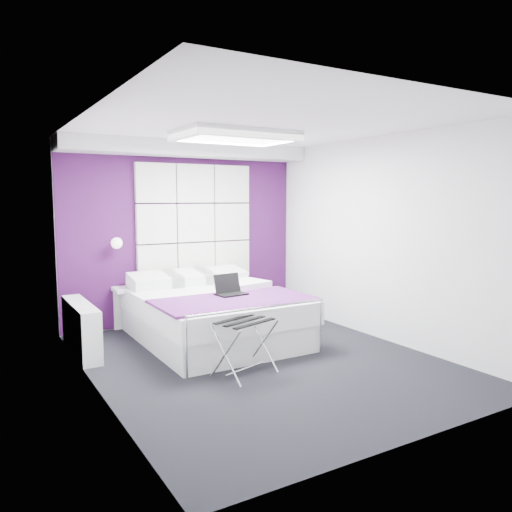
{
  "coord_description": "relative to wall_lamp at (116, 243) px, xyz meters",
  "views": [
    {
      "loc": [
        -2.82,
        -4.66,
        1.81
      ],
      "look_at": [
        0.13,
        0.35,
        1.14
      ],
      "focal_mm": 35.0,
      "sensor_mm": 36.0,
      "label": 1
    }
  ],
  "objects": [
    {
      "name": "wall_back",
      "position": [
        1.05,
        0.14,
        0.08
      ],
      "size": [
        3.6,
        0.0,
        3.6
      ],
      "primitive_type": "plane",
      "rotation": [
        1.57,
        0.0,
        0.0
      ],
      "color": "white",
      "rests_on": "floor"
    },
    {
      "name": "radiator",
      "position": [
        -0.64,
        -0.76,
        -0.92
      ],
      "size": [
        0.22,
        1.2,
        0.6
      ],
      "primitive_type": "cube",
      "color": "silver",
      "rests_on": "floor"
    },
    {
      "name": "wall_right",
      "position": [
        2.85,
        -2.06,
        0.08
      ],
      "size": [
        0.0,
        4.4,
        4.4
      ],
      "primitive_type": "plane",
      "rotation": [
        1.57,
        0.0,
        -1.57
      ],
      "color": "white",
      "rests_on": "floor"
    },
    {
      "name": "bed",
      "position": [
        0.95,
        -1.04,
        -0.89
      ],
      "size": [
        1.86,
        2.25,
        0.78
      ],
      "color": "silver",
      "rests_on": "floor"
    },
    {
      "name": "ceiling",
      "position": [
        1.05,
        -2.06,
        1.38
      ],
      "size": [
        4.4,
        4.4,
        0.0
      ],
      "primitive_type": "plane",
      "rotation": [
        3.14,
        0.0,
        0.0
      ],
      "color": "white",
      "rests_on": "wall_back"
    },
    {
      "name": "accent_wall",
      "position": [
        1.05,
        0.13,
        0.08
      ],
      "size": [
        3.58,
        0.02,
        2.58
      ],
      "primitive_type": "cube",
      "color": "#3C0F41",
      "rests_on": "wall_back"
    },
    {
      "name": "wall_left",
      "position": [
        -0.75,
        -2.06,
        0.08
      ],
      "size": [
        0.0,
        4.4,
        4.4
      ],
      "primitive_type": "plane",
      "rotation": [
        1.57,
        0.0,
        1.57
      ],
      "color": "white",
      "rests_on": "floor"
    },
    {
      "name": "headboard",
      "position": [
        1.2,
        0.08,
        -0.05
      ],
      "size": [
        1.8,
        0.08,
        2.3
      ],
      "primitive_type": null,
      "color": "silver",
      "rests_on": "wall_back"
    },
    {
      "name": "luggage_rack",
      "position": [
        0.66,
        -2.36,
        -0.93
      ],
      "size": [
        0.58,
        0.43,
        0.57
      ],
      "rotation": [
        0.0,
        0.0,
        0.3
      ],
      "color": "silver",
      "rests_on": "floor"
    },
    {
      "name": "skylight",
      "position": [
        1.05,
        -1.46,
        1.33
      ],
      "size": [
        1.36,
        0.86,
        0.12
      ],
      "primitive_type": null,
      "color": "white",
      "rests_on": "ceiling"
    },
    {
      "name": "wall_lamp",
      "position": [
        0.0,
        0.0,
        0.0
      ],
      "size": [
        0.15,
        0.15,
        0.15
      ],
      "primitive_type": "sphere",
      "color": "white",
      "rests_on": "wall_back"
    },
    {
      "name": "nightstand",
      "position": [
        0.18,
        -0.04,
        -0.64
      ],
      "size": [
        0.48,
        0.37,
        0.05
      ],
      "primitive_type": "cube",
      "color": "silver",
      "rests_on": "wall_back"
    },
    {
      "name": "floor",
      "position": [
        1.05,
        -2.06,
        -1.22
      ],
      "size": [
        4.4,
        4.4,
        0.0
      ],
      "primitive_type": "plane",
      "color": "black",
      "rests_on": "ground"
    },
    {
      "name": "soffit",
      "position": [
        1.05,
        -0.11,
        1.28
      ],
      "size": [
        3.58,
        0.5,
        0.2
      ],
      "primitive_type": "cube",
      "color": "silver",
      "rests_on": "wall_back"
    },
    {
      "name": "laptop",
      "position": [
        1.03,
        -1.32,
        -0.52
      ],
      "size": [
        0.36,
        0.26,
        0.26
      ],
      "rotation": [
        0.0,
        0.0,
        0.11
      ],
      "color": "black",
      "rests_on": "bed"
    }
  ]
}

